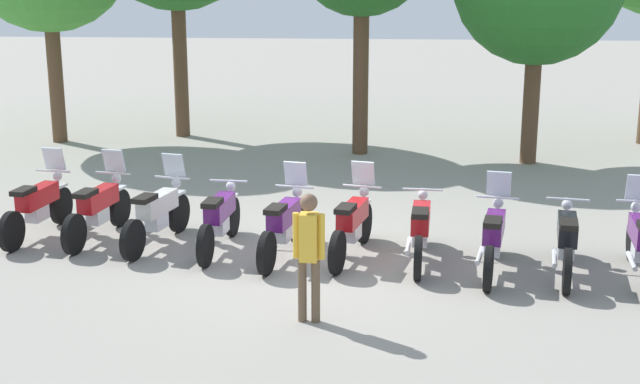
# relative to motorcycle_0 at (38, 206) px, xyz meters

# --- Properties ---
(ground_plane) EXTENTS (80.00, 80.00, 0.00)m
(ground_plane) POSITION_rel_motorcycle_0_xyz_m (4.64, -0.73, -0.52)
(ground_plane) COLOR gray
(motorcycle_0) EXTENTS (0.68, 2.18, 1.37)m
(motorcycle_0) POSITION_rel_motorcycle_0_xyz_m (0.00, 0.00, 0.00)
(motorcycle_0) COLOR black
(motorcycle_0) RESTS_ON ground_plane
(motorcycle_1) EXTENTS (0.71, 2.18, 1.37)m
(motorcycle_1) POSITION_rel_motorcycle_0_xyz_m (1.03, -0.06, 0.00)
(motorcycle_1) COLOR black
(motorcycle_1) RESTS_ON ground_plane
(motorcycle_2) EXTENTS (0.78, 2.16, 1.37)m
(motorcycle_2) POSITION_rel_motorcycle_0_xyz_m (2.07, -0.30, 0.00)
(motorcycle_2) COLOR black
(motorcycle_2) RESTS_ON ground_plane
(motorcycle_3) EXTENTS (0.62, 2.19, 0.99)m
(motorcycle_3) POSITION_rel_motorcycle_0_xyz_m (3.09, -0.47, -0.01)
(motorcycle_3) COLOR black
(motorcycle_3) RESTS_ON ground_plane
(motorcycle_4) EXTENTS (0.74, 2.17, 1.37)m
(motorcycle_4) POSITION_rel_motorcycle_0_xyz_m (4.13, -0.74, 0.00)
(motorcycle_4) COLOR black
(motorcycle_4) RESTS_ON ground_plane
(motorcycle_5) EXTENTS (0.77, 2.16, 1.37)m
(motorcycle_5) POSITION_rel_motorcycle_0_xyz_m (5.17, -0.63, 0.00)
(motorcycle_5) COLOR black
(motorcycle_5) RESTS_ON ground_plane
(motorcycle_6) EXTENTS (0.62, 2.19, 0.99)m
(motorcycle_6) POSITION_rel_motorcycle_0_xyz_m (6.19, -0.78, -0.01)
(motorcycle_6) COLOR black
(motorcycle_6) RESTS_ON ground_plane
(motorcycle_7) EXTENTS (0.73, 2.17, 1.37)m
(motorcycle_7) POSITION_rel_motorcycle_0_xyz_m (7.23, -1.16, 0.00)
(motorcycle_7) COLOR black
(motorcycle_7) RESTS_ON ground_plane
(motorcycle_8) EXTENTS (0.70, 2.18, 0.99)m
(motorcycle_8) POSITION_rel_motorcycle_0_xyz_m (8.26, -1.19, -0.01)
(motorcycle_8) COLOR black
(motorcycle_8) RESTS_ON ground_plane
(person_0) EXTENTS (0.41, 0.23, 1.66)m
(person_0) POSITION_rel_motorcycle_0_xyz_m (4.74, -3.21, 0.45)
(person_0) COLOR brown
(person_0) RESTS_ON ground_plane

